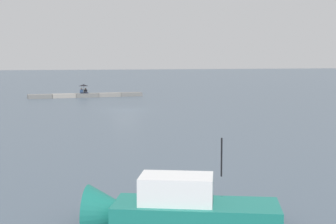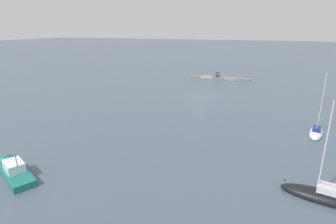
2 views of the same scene
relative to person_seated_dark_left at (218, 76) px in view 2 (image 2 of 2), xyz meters
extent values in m
plane|color=#475666|center=(-0.08, 19.63, -0.79)|extent=(500.00, 500.00, 0.00)
cube|color=slate|center=(-6.30, -0.03, -0.52)|extent=(3.07, 1.76, 0.54)
cube|color=gray|center=(-3.19, -0.03, -0.52)|extent=(3.07, 1.76, 0.54)
cube|color=slate|center=(-0.08, -0.03, -0.52)|extent=(3.07, 1.76, 0.54)
cube|color=gray|center=(3.04, -0.03, -0.52)|extent=(3.07, 1.76, 0.54)
cube|color=slate|center=(6.15, -0.03, -0.52)|extent=(3.07, 1.76, 0.54)
cube|color=#1E2333|center=(-0.03, 0.19, -0.17)|extent=(0.42, 0.47, 0.16)
cube|color=#232328|center=(0.01, -0.08, 0.01)|extent=(0.43, 0.28, 0.52)
sphere|color=tan|center=(0.01, -0.08, 0.37)|extent=(0.22, 0.22, 0.22)
cube|color=#1E2333|center=(0.53, 0.17, -0.17)|extent=(0.42, 0.47, 0.16)
cube|color=navy|center=(0.57, -0.10, 0.01)|extent=(0.43, 0.28, 0.52)
sphere|color=tan|center=(0.57, -0.10, 0.37)|extent=(0.22, 0.22, 0.22)
cylinder|color=black|center=(0.29, -0.07, 0.27)|extent=(0.02, 0.02, 1.05)
cone|color=black|center=(0.29, -0.07, 0.86)|extent=(1.31, 1.31, 0.23)
sphere|color=black|center=(0.29, -0.07, 1.01)|extent=(0.05, 0.05, 0.05)
ellipsoid|color=black|center=(-17.19, 48.30, -0.57)|extent=(6.50, 2.94, 1.08)
cube|color=silver|center=(-17.50, 48.36, 0.22)|extent=(1.93, 1.39, 0.49)
cylinder|color=silver|center=(-16.70, 48.21, 3.57)|extent=(0.11, 0.11, 7.20)
cylinder|color=silver|center=(-17.77, 48.41, 0.78)|extent=(2.17, 0.49, 0.08)
sphere|color=black|center=(-14.35, 47.76, 0.01)|extent=(0.14, 0.14, 0.14)
ellipsoid|color=silver|center=(-18.54, 33.44, -0.61)|extent=(2.51, 5.45, 0.90)
cube|color=navy|center=(-18.49, 33.69, 0.05)|extent=(1.17, 1.62, 0.41)
cylinder|color=silver|center=(-18.63, 33.02, 3.39)|extent=(0.09, 0.09, 7.09)
cylinder|color=silver|center=(-18.45, 33.93, 0.52)|extent=(0.43, 1.82, 0.07)
sphere|color=black|center=(-19.02, 31.06, -0.12)|extent=(0.12, 0.12, 0.12)
cube|color=#197266|center=(7.65, 54.45, -0.59)|extent=(5.26, 3.85, 0.83)
cone|color=#197266|center=(9.87, 53.34, -0.59)|extent=(2.34, 2.34, 1.75)
cube|color=white|center=(8.19, 54.18, 0.24)|extent=(2.57, 2.22, 0.83)
cube|color=#283847|center=(8.72, 53.92, 0.28)|extent=(0.68, 1.22, 0.58)
cylinder|color=black|center=(6.99, 54.78, 1.24)|extent=(0.05, 0.05, 1.16)
camera|label=1|loc=(13.65, 67.94, 4.05)|focal=53.72mm
camera|label=2|loc=(-12.22, 69.31, 12.03)|focal=28.73mm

